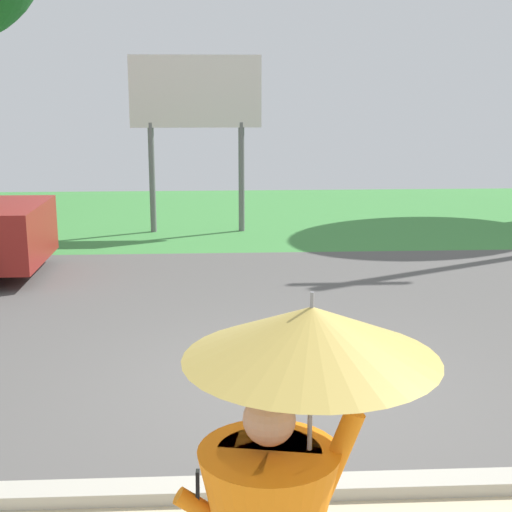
{
  "coord_description": "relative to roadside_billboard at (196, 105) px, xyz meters",
  "views": [
    {
      "loc": [
        -0.63,
        -6.87,
        2.93
      ],
      "look_at": [
        -0.21,
        1.0,
        1.1
      ],
      "focal_mm": 51.89,
      "sensor_mm": 36.0,
      "label": 1
    }
  ],
  "objects": [
    {
      "name": "ground_plane",
      "position": [
        1.03,
        -5.11,
        -2.6
      ],
      "size": [
        40.0,
        22.0,
        0.2
      ],
      "color": "#565451"
    },
    {
      "name": "roadside_billboard",
      "position": [
        0.0,
        0.0,
        0.0
      ],
      "size": [
        2.6,
        0.12,
        3.5
      ],
      "color": "slate",
      "rests_on": "ground_plane"
    }
  ]
}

